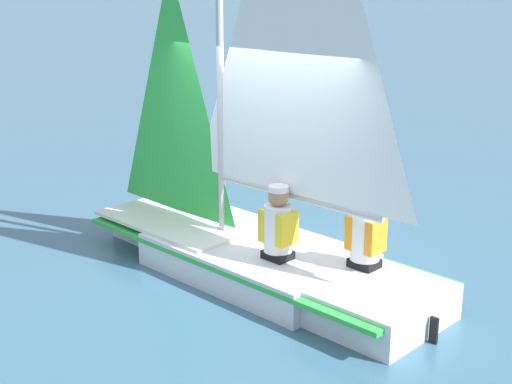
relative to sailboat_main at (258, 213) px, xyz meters
The scene contains 4 objects.
ground_plane 0.74m from the sailboat_main, 18.35° to the right, with size 260.00×260.00×0.00m, color #38607A.
sailboat_main is the anchor object (origin of this frame).
sailor_helm 0.48m from the sailboat_main, 142.56° to the left, with size 0.40×0.38×1.16m.
sailor_crew 1.27m from the sailboat_main, behind, with size 0.40×0.38×1.16m.
Camera 1 is at (-3.24, 6.67, 3.19)m, focal length 50.00 mm.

